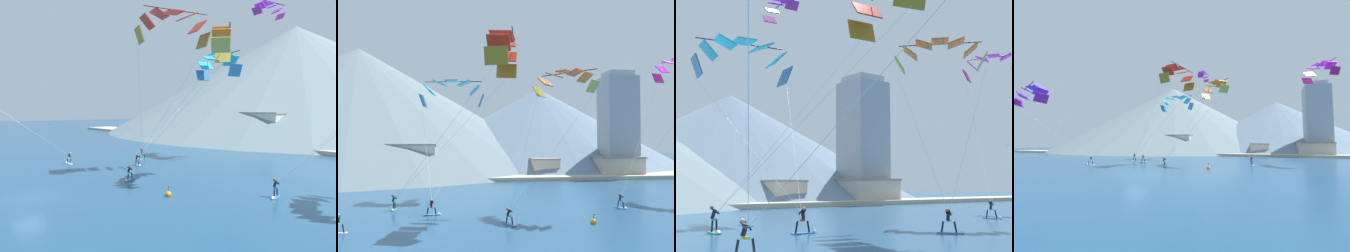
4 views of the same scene
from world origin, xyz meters
TOP-DOWN VIEW (x-y plane):
  - ground_plane at (0.00, 0.00)m, footprint 400.00×400.00m
  - kitesurfer_near_lead at (-12.20, 19.30)m, footprint 0.61×1.76m
  - kitesurfer_near_trail at (12.80, 16.55)m, footprint 0.90×1.78m
  - kitesurfer_mid_center at (-7.78, 15.94)m, footprint 1.78×0.65m
  - kitesurfer_far_left at (-0.78, 10.29)m, footprint 1.18×1.72m
  - kitesurfer_far_right at (-15.37, 9.35)m, footprint 1.77×0.65m
  - parafoil_kite_near_lead at (-0.65, 16.22)m, footprint 13.56×8.96m
  - parafoil_kite_near_trail at (25.12, 23.99)m, footprint 15.00×10.84m
  - parafoil_kite_mid_center at (-5.90, 29.11)m, footprint 9.02×14.75m
  - parafoil_kite_far_left at (6.36, 16.80)m, footprint 10.26×9.70m
  - parafoil_kite_far_right at (-16.98, -1.05)m, footprint 7.43×12.23m
  - parafoil_kite_distant_high_outer at (0.22, 33.21)m, footprint 1.81×5.85m
  - race_marker_buoy at (6.76, 9.75)m, footprint 0.56×0.56m
  - shoreline_strip at (0.00, 50.63)m, footprint 180.00×10.00m
  - shore_building_harbour_front at (-36.49, 54.24)m, footprint 5.37×5.84m
  - shore_building_promenade_mid at (29.20, 52.29)m, footprint 9.67×6.78m
  - shore_building_quay_east at (13.70, 55.18)m, footprint 5.78×6.76m
  - shore_building_quay_west at (-23.72, 52.01)m, footprint 9.16×5.56m
  - shore_building_old_town at (-13.49, 52.03)m, footprint 9.52×6.39m
  - highrise_tower at (30.82, 55.39)m, footprint 7.00×7.00m
  - mountain_peak_west_ridge at (20.98, 90.64)m, footprint 85.18×85.18m
  - mountain_peak_central_summit at (-34.57, 98.38)m, footprint 129.19×129.19m

SIDE VIEW (x-z plane):
  - ground_plane at x=0.00m, z-range 0.00..0.00m
  - race_marker_buoy at x=6.76m, z-range -0.35..0.67m
  - shoreline_strip at x=0.00m, z-range 0.00..0.70m
  - kitesurfer_far_left at x=-0.78m, z-range -0.37..1.26m
  - kitesurfer_far_right at x=-15.37m, z-range -0.37..1.26m
  - kitesurfer_mid_center at x=-7.78m, z-range -0.37..1.36m
  - kitesurfer_near_trail at x=12.80m, z-range -0.36..1.41m
  - kitesurfer_near_lead at x=-12.20m, z-range -0.35..1.43m
  - shore_building_quay_west at x=-23.72m, z-range 0.01..3.82m
  - shore_building_quay_east at x=13.70m, z-range 0.01..3.90m
  - shore_building_promenade_mid at x=29.20m, z-range 0.01..4.23m
  - shore_building_harbour_front at x=-36.49m, z-range 0.01..6.81m
  - shore_building_old_town at x=-13.49m, z-range 0.01..7.00m
  - parafoil_kite_far_right at x=-16.98m, z-range 5.58..16.54m
  - highrise_tower at x=30.82m, z-range -0.21..22.72m
  - mountain_peak_west_ridge at x=20.98m, z-range 0.00..23.80m
  - parafoil_kite_far_left at x=6.36m, z-range 7.27..21.32m
  - parafoil_kite_mid_center at x=-5.90m, z-range 7.23..21.90m
  - parafoil_kite_near_lead at x=-0.65m, z-range 8.55..25.97m
  - parafoil_kite_near_trail at x=25.12m, z-range 8.92..26.61m
  - mountain_peak_central_summit at x=-34.57m, z-range 0.00..36.53m
  - parafoil_kite_distant_high_outer at x=0.22m, z-range 21.09..23.09m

